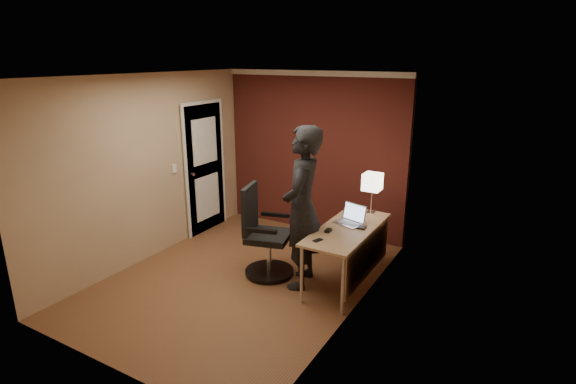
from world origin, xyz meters
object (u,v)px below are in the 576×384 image
object	(u,v)px
desk_lamp	(372,182)
wallet	(362,227)
person	(302,208)
desk	(353,239)
laptop	(351,218)
mouse	(328,231)
office_chair	(263,237)
phone	(318,240)

from	to	relation	value
desk_lamp	wallet	xyz separation A→B (m)	(0.10, -0.57, -0.41)
person	desk	bearing A→B (deg)	103.11
laptop	mouse	size ratio (longest dim) A/B	3.90
desk	desk_lamp	size ratio (longest dim) A/B	2.80
desk	person	bearing A→B (deg)	-152.02
mouse	person	bearing A→B (deg)	-172.05
laptop	person	world-z (taller)	person
desk_lamp	mouse	bearing A→B (deg)	-103.19
wallet	office_chair	size ratio (longest dim) A/B	0.10
laptop	person	distance (m)	0.67
mouse	phone	world-z (taller)	mouse
mouse	phone	distance (m)	0.30
desk	phone	distance (m)	0.58
desk_lamp	office_chair	xyz separation A→B (m)	(-1.07, -0.95, -0.64)
desk_lamp	wallet	distance (m)	0.71
desk	mouse	bearing A→B (deg)	-133.17
person	mouse	bearing A→B (deg)	84.70
desk_lamp	mouse	xyz separation A→B (m)	(-0.21, -0.88, -0.40)
wallet	office_chair	world-z (taller)	office_chair
mouse	wallet	size ratio (longest dim) A/B	0.91
phone	person	size ratio (longest dim) A/B	0.06
desk_lamp	wallet	world-z (taller)	desk_lamp
desk_lamp	laptop	distance (m)	0.59
person	laptop	bearing A→B (deg)	121.42
laptop	phone	distance (m)	0.72
desk	laptop	size ratio (longest dim) A/B	3.84
office_chair	person	bearing A→B (deg)	2.00
laptop	desk_lamp	bearing A→B (deg)	79.70
laptop	phone	xyz separation A→B (m)	(-0.11, -0.70, -0.06)
desk_lamp	office_chair	distance (m)	1.56
office_chair	person	distance (m)	0.72
desk_lamp	mouse	world-z (taller)	desk_lamp
phone	person	bearing A→B (deg)	161.58
laptop	wallet	xyz separation A→B (m)	(0.18, -0.10, -0.05)
phone	wallet	world-z (taller)	wallet
mouse	person	xyz separation A→B (m)	(-0.32, -0.05, 0.24)
mouse	office_chair	xyz separation A→B (m)	(-0.86, -0.07, -0.24)
laptop	mouse	bearing A→B (deg)	-106.41
mouse	office_chair	size ratio (longest dim) A/B	0.09
mouse	phone	size ratio (longest dim) A/B	0.87
desk_lamp	mouse	size ratio (longest dim) A/B	5.35
laptop	person	xyz separation A→B (m)	(-0.44, -0.46, 0.19)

